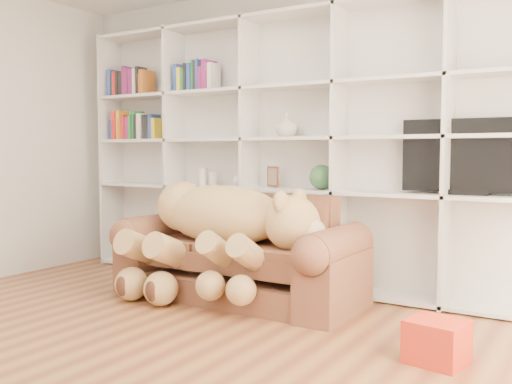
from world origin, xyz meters
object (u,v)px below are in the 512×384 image
Objects in this scene: teddy_bear at (218,227)px; gift_box at (437,341)px; sofa at (240,259)px; tv at (468,157)px.

teddy_bear reaches higher than gift_box.
sofa is 1.23× the size of teddy_bear.
tv reaches higher than teddy_bear.
sofa is 2.06× the size of tv.
tv is at bearing 21.47° from sofa.
teddy_bear reaches higher than sofa.
tv is (-0.11, 1.25, 1.02)m from gift_box.
gift_box is at bearing -84.99° from tv.
teddy_bear is 5.30× the size of gift_box.
tv is at bearing 33.02° from teddy_bear.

